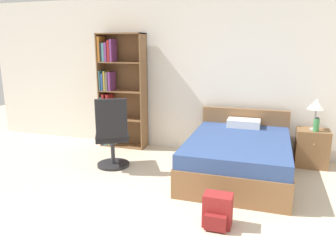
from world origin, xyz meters
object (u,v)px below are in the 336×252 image
table_lamp (317,105)px  water_bottle (316,125)px  bed (238,156)px  bookshelf (116,91)px  office_chair (112,136)px  backpack_red (217,211)px  nightstand (312,148)px

table_lamp → water_bottle: size_ratio=2.20×
bed → bookshelf: bearing=160.9°
bookshelf → office_chair: 1.28m
water_bottle → office_chair: bearing=-162.1°
bookshelf → bed: bookshelf is taller
bookshelf → water_bottle: size_ratio=9.44×
bookshelf → office_chair: size_ratio=1.85×
office_chair → backpack_red: size_ratio=3.13×
table_lamp → water_bottle: bearing=-82.4°
office_chair → backpack_red: (1.76, -1.15, -0.34)m
office_chair → backpack_red: office_chair is taller
bookshelf → bed: (2.26, -0.78, -0.73)m
office_chair → bookshelf: bearing=112.4°
backpack_red → bed: bearing=87.9°
bed → table_lamp: 1.42m
nightstand → water_bottle: (0.02, -0.10, 0.39)m
bookshelf → table_lamp: 3.29m
bookshelf → nightstand: bookshelf is taller
bookshelf → backpack_red: 3.25m
office_chair → water_bottle: (2.86, 0.92, 0.16)m
bed → water_bottle: bed is taller
bookshelf → nightstand: 3.37m
office_chair → nightstand: office_chair is taller
nightstand → bed: bearing=-145.3°
nightstand → water_bottle: size_ratio=2.68×
nightstand → water_bottle: water_bottle is taller
bookshelf → backpack_red: bearing=-45.3°
office_chair → water_bottle: size_ratio=5.10×
nightstand → office_chair: bearing=-160.3°
bookshelf → table_lamp: bearing=-1.2°
office_chair → table_lamp: (2.84, 1.02, 0.44)m
office_chair → nightstand: (2.84, 1.02, -0.22)m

